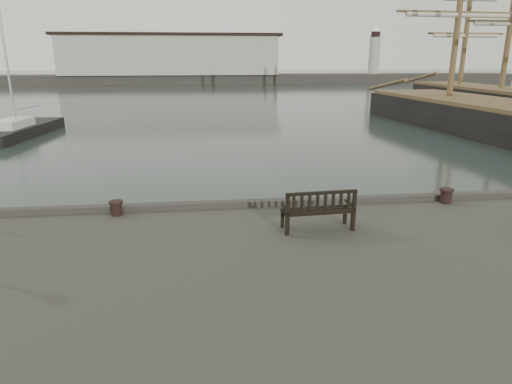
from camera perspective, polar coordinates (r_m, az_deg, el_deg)
ground at (r=14.20m, az=-0.73°, el=-7.59°), size 400.00×400.00×0.00m
breakwater at (r=104.95m, az=-8.67°, el=15.57°), size 140.00×9.50×12.20m
bench at (r=11.71m, az=7.73°, el=-3.13°), size 1.86×0.75×1.05m
bollard_left at (r=13.27m, az=-17.06°, el=-1.94°), size 0.47×0.47×0.41m
bollard_right at (r=14.89m, az=22.67°, el=-0.45°), size 0.44×0.44×0.44m
yacht_d at (r=39.23m, az=-27.34°, el=6.57°), size 3.79×10.23×12.50m
tall_ship_far at (r=55.30m, az=28.03°, el=9.46°), size 6.50×27.57×23.52m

